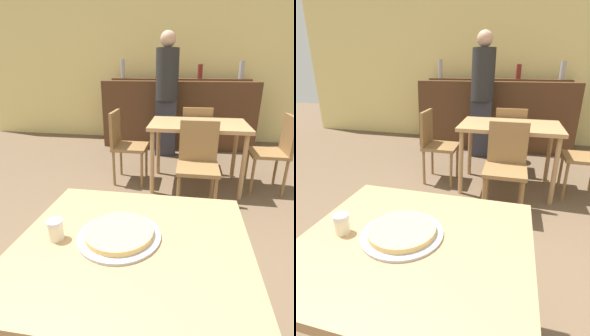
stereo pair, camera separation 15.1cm
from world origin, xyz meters
TOP-DOWN VIEW (x-y plane):
  - wall_back at (0.00, 4.37)m, footprint 8.00×0.05m
  - dining_table_near at (0.00, 0.00)m, footprint 0.92×0.84m
  - dining_table_far at (0.30, 2.16)m, footprint 1.09×0.71m
  - bar_counter at (0.00, 3.87)m, footprint 2.60×0.56m
  - bar_back_shelf at (0.01, 4.01)m, footprint 2.39×0.24m
  - chair_far_side_front at (0.30, 1.63)m, footprint 0.40×0.40m
  - chair_far_side_back at (0.30, 2.69)m, footprint 0.40×0.40m
  - chair_far_side_left at (-0.57, 2.16)m, footprint 0.40×0.40m
  - pizza_tray at (-0.06, 0.02)m, footprint 0.34×0.34m
  - cheese_shaker at (-0.30, -0.03)m, footprint 0.06×0.06m
  - person_standing at (-0.16, 3.29)m, footprint 0.34×0.34m

SIDE VIEW (x-z plane):
  - chair_far_side_front at x=0.30m, z-range 0.07..0.95m
  - chair_far_side_back at x=0.30m, z-range 0.07..0.95m
  - chair_far_side_left at x=-0.57m, z-range 0.07..0.95m
  - bar_counter at x=0.00m, z-range 0.00..1.14m
  - dining_table_near at x=0.00m, z-range 0.28..1.00m
  - dining_table_far at x=0.30m, z-range 0.29..1.06m
  - pizza_tray at x=-0.06m, z-range 0.72..0.76m
  - cheese_shaker at x=-0.30m, z-range 0.72..0.81m
  - person_standing at x=-0.16m, z-range 0.09..1.93m
  - bar_back_shelf at x=0.01m, z-range 1.02..1.36m
  - wall_back at x=0.00m, z-range 0.00..2.80m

